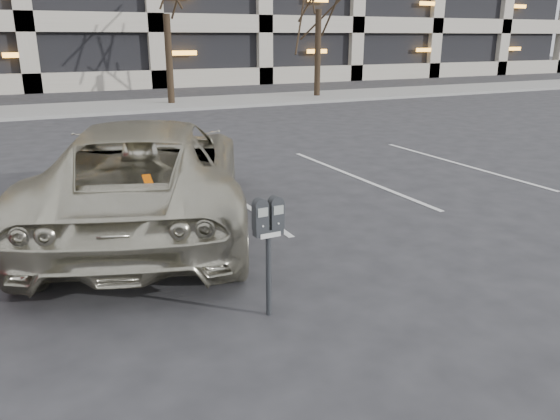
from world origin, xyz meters
The scene contains 5 objects.
ground centered at (0.00, 0.00, 0.00)m, with size 140.00×140.00×0.00m, color #28282B.
sidewalk centered at (0.00, 16.00, 0.06)m, with size 80.00×4.00×0.12m, color gray.
stall_lines centered at (-1.40, 2.30, 0.01)m, with size 16.90×5.20×0.00m.
parking_meter centered at (0.15, -2.24, 0.96)m, with size 0.32×0.13×1.25m.
suv_silver centered at (-0.33, 1.09, 0.82)m, with size 4.47×6.46×1.64m.
Camera 1 is at (-1.96, -6.88, 2.77)m, focal length 35.00 mm.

